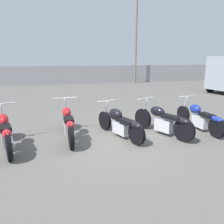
{
  "coord_description": "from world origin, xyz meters",
  "views": [
    {
      "loc": [
        -1.55,
        -5.4,
        2.2
      ],
      "look_at": [
        0.0,
        0.65,
        0.65
      ],
      "focal_mm": 35.0,
      "sensor_mm": 36.0,
      "label": 1
    }
  ],
  "objects": [
    {
      "name": "ground_plane",
      "position": [
        0.0,
        0.0,
        0.0
      ],
      "size": [
        60.0,
        60.0,
        0.0
      ],
      "primitive_type": "plane",
      "color": "#5B5954"
    },
    {
      "name": "motorcycle_slot_1",
      "position": [
        -1.3,
        0.52,
        0.43
      ],
      "size": [
        0.75,
        2.27,
        1.04
      ],
      "rotation": [
        0.0,
        0.0,
        0.04
      ],
      "color": "black",
      "rests_on": "ground_plane"
    },
    {
      "name": "traffic_cone_near",
      "position": [
        1.27,
        1.22,
        0.24
      ],
      "size": [
        0.27,
        0.27,
        0.48
      ],
      "color": "orange",
      "rests_on": "ground_plane"
    },
    {
      "name": "motorcycle_slot_2",
      "position": [
        0.14,
        0.28,
        0.41
      ],
      "size": [
        0.94,
        2.01,
        0.95
      ],
      "rotation": [
        0.0,
        0.0,
        0.35
      ],
      "color": "black",
      "rests_on": "ground_plane"
    },
    {
      "name": "light_pole_left",
      "position": [
        5.28,
        12.99,
        4.42
      ],
      "size": [
        0.7,
        0.35,
        7.48
      ],
      "color": "slate",
      "rests_on": "ground_plane"
    },
    {
      "name": "motorcycle_slot_4",
      "position": [
        2.72,
        0.25,
        0.39
      ],
      "size": [
        0.56,
        2.17,
        0.96
      ],
      "rotation": [
        0.0,
        0.0,
        0.06
      ],
      "color": "black",
      "rests_on": "ground_plane"
    },
    {
      "name": "fence_back",
      "position": [
        0.0,
        13.69,
        0.77
      ],
      "size": [
        40.0,
        0.04,
        1.54
      ],
      "color": "gray",
      "rests_on": "ground_plane"
    },
    {
      "name": "motorcycle_slot_0",
      "position": [
        -2.82,
        0.12,
        0.44
      ],
      "size": [
        0.86,
        2.09,
        1.04
      ],
      "rotation": [
        0.0,
        0.0,
        0.27
      ],
      "color": "black",
      "rests_on": "ground_plane"
    },
    {
      "name": "motorcycle_slot_3",
      "position": [
        1.42,
        0.15,
        0.42
      ],
      "size": [
        1.07,
        2.01,
        1.0
      ],
      "rotation": [
        0.0,
        0.0,
        0.41
      ],
      "color": "black",
      "rests_on": "ground_plane"
    }
  ]
}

